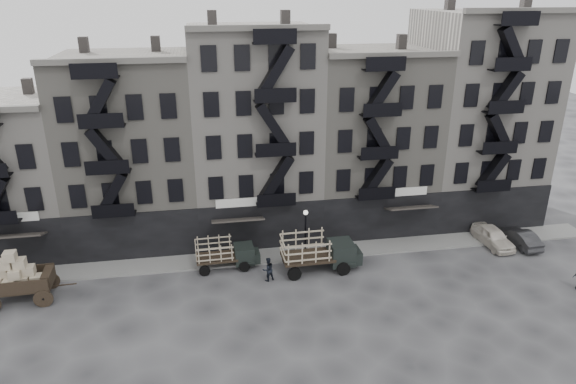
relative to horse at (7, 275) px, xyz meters
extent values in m
plane|color=#38383A|center=(18.50, -2.60, -0.87)|extent=(140.00, 140.00, 0.00)
cube|color=slate|center=(18.50, 1.15, -0.80)|extent=(55.00, 2.50, 0.15)
cube|color=#ADA79F|center=(-1.50, 7.40, 5.13)|extent=(10.00, 10.00, 12.00)
cube|color=#4C4744|center=(1.00, 7.40, 11.73)|extent=(0.70, 0.70, 1.20)
cube|color=gray|center=(8.50, 7.40, 6.63)|extent=(10.00, 10.00, 15.00)
cube|color=black|center=(8.50, 2.45, 1.13)|extent=(10.00, 0.35, 4.00)
cube|color=#595651|center=(8.50, 2.25, 14.33)|extent=(10.00, 0.50, 0.40)
cube|color=#4C4744|center=(5.50, 7.40, 14.73)|extent=(0.70, 0.70, 1.20)
cube|color=#4C4744|center=(11.00, 7.40, 14.73)|extent=(0.70, 0.70, 1.20)
cube|color=#ADA79F|center=(18.50, 7.40, 7.63)|extent=(10.00, 10.00, 17.00)
cube|color=black|center=(18.50, 2.45, 1.13)|extent=(10.00, 0.35, 4.00)
cube|color=#595651|center=(18.50, 2.25, 16.33)|extent=(10.00, 0.50, 0.40)
cube|color=#4C4744|center=(15.50, 7.40, 16.73)|extent=(0.70, 0.70, 1.20)
cube|color=#4C4744|center=(21.00, 7.40, 16.73)|extent=(0.70, 0.70, 1.20)
cube|color=gray|center=(28.50, 7.40, 6.63)|extent=(10.00, 10.00, 15.00)
cube|color=black|center=(28.50, 2.45, 1.13)|extent=(10.00, 0.35, 4.00)
cube|color=#595651|center=(28.50, 2.25, 14.33)|extent=(10.00, 0.50, 0.40)
cube|color=#4C4744|center=(25.50, 7.40, 14.73)|extent=(0.70, 0.70, 1.20)
cube|color=#4C4744|center=(31.00, 7.40, 14.73)|extent=(0.70, 0.70, 1.20)
cube|color=#ADA79F|center=(38.50, 7.40, 8.13)|extent=(10.00, 10.00, 18.00)
cube|color=black|center=(38.50, 2.45, 1.13)|extent=(10.00, 0.35, 4.00)
cube|color=#595651|center=(38.50, 2.25, 17.33)|extent=(10.00, 0.50, 0.40)
cube|color=#4C4744|center=(35.50, 7.40, 17.73)|extent=(0.70, 0.70, 1.20)
cube|color=#4C4744|center=(41.00, 7.40, 17.73)|extent=(0.70, 0.70, 1.20)
cylinder|color=black|center=(21.50, 0.00, 1.13)|extent=(0.14, 0.14, 4.00)
sphere|color=silver|center=(21.50, 0.00, 3.23)|extent=(0.36, 0.36, 0.36)
imported|color=beige|center=(0.00, 0.00, 0.00)|extent=(2.26, 1.56, 1.75)
cube|color=black|center=(1.55, -2.09, 0.26)|extent=(4.18, 2.32, 0.23)
cylinder|color=black|center=(-0.09, -1.02, -0.25)|extent=(1.25, 0.16, 1.25)
cylinder|color=black|center=(3.18, -3.16, -0.25)|extent=(1.25, 0.16, 1.25)
cylinder|color=black|center=(3.09, -0.89, -0.25)|extent=(1.25, 0.16, 1.25)
cube|color=black|center=(3.37, -2.02, 0.72)|extent=(0.64, 1.84, 0.91)
cube|color=black|center=(14.73, -0.02, 0.06)|extent=(3.09, 1.88, 0.16)
cube|color=black|center=(16.78, 0.05, 0.15)|extent=(1.48, 1.65, 1.34)
cube|color=black|center=(17.59, 0.07, -0.11)|extent=(0.75, 1.36, 0.80)
cylinder|color=black|center=(16.72, -0.85, -0.47)|extent=(0.81, 0.22, 0.80)
cylinder|color=black|center=(16.67, 0.94, -0.47)|extent=(0.81, 0.22, 0.80)
cylinder|color=black|center=(13.78, -0.94, -0.47)|extent=(0.81, 0.22, 0.80)
cylinder|color=black|center=(13.72, 0.85, -0.47)|extent=(0.81, 0.22, 0.80)
cube|color=black|center=(21.38, -1.51, 0.30)|extent=(3.85, 2.32, 0.20)
cube|color=black|center=(23.95, -1.45, 0.41)|extent=(1.83, 2.05, 1.68)
cube|color=black|center=(24.95, -1.43, 0.08)|extent=(0.93, 1.70, 1.01)
cylinder|color=black|center=(23.86, -2.57, -0.37)|extent=(1.01, 0.27, 1.01)
cylinder|color=black|center=(23.81, -0.34, -0.37)|extent=(1.01, 0.27, 1.01)
cylinder|color=black|center=(20.18, -2.65, -0.37)|extent=(1.01, 0.27, 1.01)
cylinder|color=black|center=(20.12, -0.42, -0.37)|extent=(1.01, 0.27, 1.01)
imported|color=beige|center=(37.25, 0.00, -0.11)|extent=(2.04, 4.56, 1.52)
imported|color=#262628|center=(39.46, -0.43, -0.18)|extent=(1.59, 4.23, 1.38)
imported|color=black|center=(18.28, -2.35, 0.03)|extent=(1.07, 0.96, 1.81)
camera|label=1|loc=(14.27, -34.34, 18.86)|focal=32.00mm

